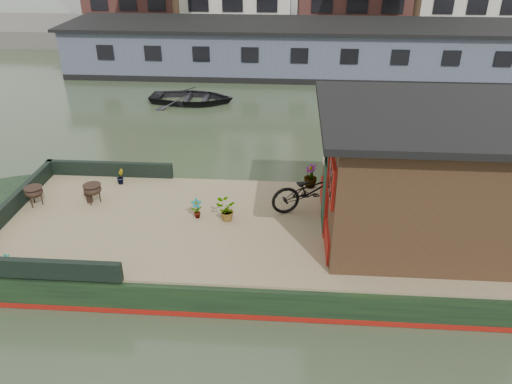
# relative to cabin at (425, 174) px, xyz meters

# --- Properties ---
(ground) EXTENTS (120.00, 120.00, 0.00)m
(ground) POSITION_rel_cabin_xyz_m (-2.19, 0.00, -1.88)
(ground) COLOR #283320
(ground) RESTS_ON ground
(houseboat_hull) EXTENTS (14.01, 4.02, 0.60)m
(houseboat_hull) POSITION_rel_cabin_xyz_m (-3.52, 0.00, -1.60)
(houseboat_hull) COLOR black
(houseboat_hull) RESTS_ON ground
(houseboat_deck) EXTENTS (11.80, 3.80, 0.05)m
(houseboat_deck) POSITION_rel_cabin_xyz_m (-2.19, 0.00, -1.25)
(houseboat_deck) COLOR #806B4F
(houseboat_deck) RESTS_ON houseboat_hull
(bow_bulwark) EXTENTS (3.00, 4.00, 0.35)m
(bow_bulwark) POSITION_rel_cabin_xyz_m (-7.25, 0.00, -1.05)
(bow_bulwark) COLOR black
(bow_bulwark) RESTS_ON houseboat_deck
(cabin) EXTENTS (4.00, 3.50, 2.42)m
(cabin) POSITION_rel_cabin_xyz_m (0.00, 0.00, 0.00)
(cabin) COLOR black
(cabin) RESTS_ON houseboat_deck
(bicycle) EXTENTS (1.84, 1.14, 0.91)m
(bicycle) POSITION_rel_cabin_xyz_m (-1.99, 0.69, -0.77)
(bicycle) COLOR black
(bicycle) RESTS_ON houseboat_deck
(potted_plant_a) EXTENTS (0.26, 0.22, 0.43)m
(potted_plant_a) POSITION_rel_cabin_xyz_m (-4.30, 0.17, -1.01)
(potted_plant_a) COLOR #985F2B
(potted_plant_a) RESTS_ON houseboat_deck
(potted_plant_b) EXTENTS (0.18, 0.21, 0.35)m
(potted_plant_b) POSITION_rel_cabin_xyz_m (-6.31, 1.55, -1.05)
(potted_plant_b) COLOR maroon
(potted_plant_b) RESTS_ON houseboat_deck
(potted_plant_c) EXTENTS (0.45, 0.40, 0.45)m
(potted_plant_c) POSITION_rel_cabin_xyz_m (-3.70, 0.12, -1.00)
(potted_plant_c) COLOR #A85530
(potted_plant_c) RESTS_ON houseboat_deck
(potted_plant_d) EXTENTS (0.42, 0.42, 0.54)m
(potted_plant_d) POSITION_rel_cabin_xyz_m (-1.99, 1.70, -0.96)
(potted_plant_d) COLOR brown
(potted_plant_d) RESTS_ON houseboat_deck
(potted_plant_e) EXTENTS (0.17, 0.17, 0.28)m
(potted_plant_e) POSITION_rel_cabin_xyz_m (-7.28, -1.70, -1.09)
(potted_plant_e) COLOR brown
(potted_plant_e) RESTS_ON houseboat_deck
(brazier_front) EXTENTS (0.44, 0.44, 0.43)m
(brazier_front) POSITION_rel_cabin_xyz_m (-6.60, 0.64, -1.01)
(brazier_front) COLOR black
(brazier_front) RESTS_ON houseboat_deck
(brazier_rear) EXTENTS (0.50, 0.50, 0.43)m
(brazier_rear) POSITION_rel_cabin_xyz_m (-7.79, 0.44, -1.02)
(brazier_rear) COLOR black
(brazier_rear) RESTS_ON houseboat_deck
(bollard_port) EXTENTS (0.19, 0.19, 0.22)m
(bollard_port) POSITION_rel_cabin_xyz_m (-6.71, 0.65, -1.12)
(bollard_port) COLOR black
(bollard_port) RESTS_ON houseboat_deck
(dinghy) EXTENTS (3.21, 2.36, 0.64)m
(dinghy) POSITION_rel_cabin_xyz_m (-6.15, 9.37, -1.56)
(dinghy) COLOR black
(dinghy) RESTS_ON ground
(far_houseboat) EXTENTS (20.40, 4.40, 2.11)m
(far_houseboat) POSITION_rel_cabin_xyz_m (-2.19, 14.00, -0.91)
(far_houseboat) COLOR #444B5B
(far_houseboat) RESTS_ON ground
(quay) EXTENTS (60.00, 6.00, 0.90)m
(quay) POSITION_rel_cabin_xyz_m (-2.19, 20.50, -1.43)
(quay) COLOR #47443F
(quay) RESTS_ON ground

